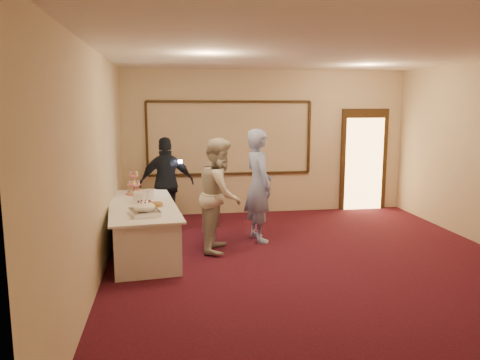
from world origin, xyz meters
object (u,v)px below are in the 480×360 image
Objects in this scene: buffet_table at (143,228)px; guest at (167,183)px; plate_stack_b at (148,194)px; woman at (220,195)px; tart at (155,205)px; man at (259,185)px; pavlova_tray at (145,209)px; plate_stack_a at (140,197)px; cupcake_stand at (134,185)px.

guest reaches higher than buffet_table.
woman reaches higher than plate_stack_b.
buffet_table is 1.56× the size of guest.
buffet_table is 9.68× the size of tart.
man reaches higher than woman.
pavlova_tray is 2.85× the size of plate_stack_b.
woman reaches higher than tart.
cupcake_stand is at bearing 100.25° from plate_stack_a.
tart is at bearing -70.51° from cupcake_stand.
cupcake_stand is 1.65m from woman.
pavlova_tray is 1.32m from woman.
plate_stack_a is 0.40m from tart.
plate_stack_a is at bearing -79.75° from cupcake_stand.
guest is (-1.52, 1.03, -0.10)m from man.
pavlova_tray is at bearing -81.08° from cupcake_stand.
cupcake_stand reaches higher than tart.
cupcake_stand is 2.13m from man.
plate_stack_a is at bearing 96.97° from woman.
plate_stack_b is at bearing 64.81° from plate_stack_a.
woman is at bearing -7.29° from plate_stack_a.
guest reaches higher than cupcake_stand.
buffet_table is 4.87× the size of pavlova_tray.
buffet_table is at bearing 95.57° from pavlova_tray.
plate_stack_a is at bearing 126.90° from tart.
woman is (1.02, 0.16, 0.10)m from tart.
tart is 1.81m from man.
buffet_table is at bearing -67.27° from plate_stack_a.
man is (1.95, 0.25, 0.09)m from plate_stack_a.
pavlova_tray is 0.32× the size of guest.
plate_stack_b is 1.83m from man.
plate_stack_a is at bearing 66.87° from guest.
tart is 0.16× the size of guest.
plate_stack_b is 0.11× the size of guest.
guest reaches higher than tart.
tart is 1.62m from guest.
pavlova_tray reaches higher than plate_stack_a.
plate_stack_b is at bearing 101.62° from tart.
woman is (1.21, -0.06, 0.51)m from buffet_table.
man is 1.06× the size of woman.
buffet_table is 13.87× the size of plate_stack_b.
man is 1.84m from guest.
buffet_table is 0.86m from pavlova_tray.
cupcake_stand is at bearing 98.92° from pavlova_tray.
plate_stack_a is (-0.11, 0.82, 0.00)m from pavlova_tray.
cupcake_stand reaches higher than buffet_table.
tart is 0.14× the size of man.
plate_stack_b is (0.01, 1.08, -0.00)m from pavlova_tray.
buffet_table is at bearing 69.64° from guest.
pavlova_tray is 0.52m from tart.
man is at bearing -0.17° from plate_stack_b.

